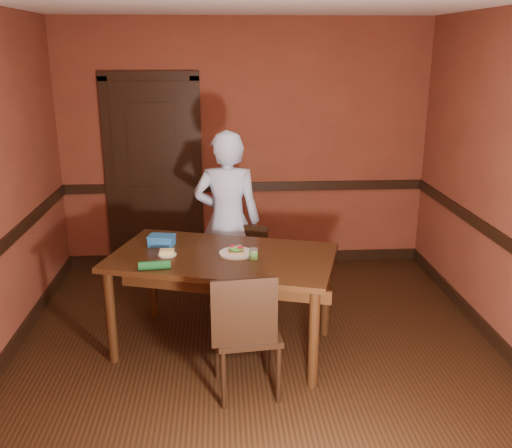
{
  "coord_description": "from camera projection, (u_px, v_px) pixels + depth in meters",
  "views": [
    {
      "loc": [
        -0.27,
        -3.93,
        2.38
      ],
      "look_at": [
        0.0,
        0.35,
        1.05
      ],
      "focal_mm": 40.0,
      "sensor_mm": 36.0,
      "label": 1
    }
  ],
  "objects": [
    {
      "name": "floor",
      "position": [
        259.0,
        365.0,
        4.47
      ],
      "size": [
        4.0,
        4.5,
        0.01
      ],
      "primitive_type": "cube",
      "color": "black",
      "rests_on": "ground"
    },
    {
      "name": "wall_back",
      "position": [
        245.0,
        146.0,
        6.22
      ],
      "size": [
        4.0,
        0.02,
        2.7
      ],
      "primitive_type": "cube",
      "color": "brown",
      "rests_on": "ground"
    },
    {
      "name": "wall_front",
      "position": [
        305.0,
        366.0,
        1.93
      ],
      "size": [
        4.0,
        0.02,
        2.7
      ],
      "primitive_type": "cube",
      "color": "brown",
      "rests_on": "ground"
    },
    {
      "name": "dado_back",
      "position": [
        245.0,
        187.0,
        6.34
      ],
      "size": [
        4.0,
        0.03,
        0.1
      ],
      "primitive_type": "cube",
      "color": "black",
      "rests_on": "ground"
    },
    {
      "name": "baseboard_back",
      "position": [
        246.0,
        257.0,
        6.59
      ],
      "size": [
        4.0,
        0.03,
        0.12
      ],
      "primitive_type": "cube",
      "color": "black",
      "rests_on": "ground"
    },
    {
      "name": "baseboard_right",
      "position": [
        505.0,
        350.0,
        4.58
      ],
      "size": [
        0.03,
        4.5,
        0.12
      ],
      "primitive_type": "cube",
      "color": "black",
      "rests_on": "ground"
    },
    {
      "name": "door",
      "position": [
        154.0,
        171.0,
        6.2
      ],
      "size": [
        1.05,
        0.07,
        2.2
      ],
      "color": "black",
      "rests_on": "ground"
    },
    {
      "name": "dining_table",
      "position": [
        223.0,
        302.0,
        4.62
      ],
      "size": [
        1.94,
        1.43,
        0.82
      ],
      "primitive_type": "cube",
      "rotation": [
        0.0,
        0.0,
        -0.29
      ],
      "color": "black",
      "rests_on": "floor"
    },
    {
      "name": "chair_far",
      "position": [
        255.0,
        273.0,
        5.2
      ],
      "size": [
        0.49,
        0.49,
        0.82
      ],
      "primitive_type": null,
      "rotation": [
        0.0,
        0.0,
        -0.33
      ],
      "color": "black",
      "rests_on": "floor"
    },
    {
      "name": "chair_near",
      "position": [
        247.0,
        330.0,
        4.01
      ],
      "size": [
        0.49,
        0.49,
        0.95
      ],
      "primitive_type": null,
      "rotation": [
        0.0,
        0.0,
        3.25
      ],
      "color": "black",
      "rests_on": "floor"
    },
    {
      "name": "person",
      "position": [
        227.0,
        221.0,
        5.27
      ],
      "size": [
        0.65,
        0.45,
        1.69
      ],
      "primitive_type": "imported",
      "rotation": [
        0.0,
        0.0,
        3.06
      ],
      "color": "#B1C8F0",
      "rests_on": "floor"
    },
    {
      "name": "sandwich_plate",
      "position": [
        236.0,
        252.0,
        4.51
      ],
      "size": [
        0.27,
        0.27,
        0.07
      ],
      "rotation": [
        0.0,
        0.0,
        0.35
      ],
      "color": "silver",
      "rests_on": "dining_table"
    },
    {
      "name": "sauce_jar",
      "position": [
        253.0,
        254.0,
        4.4
      ],
      "size": [
        0.07,
        0.07,
        0.08
      ],
      "rotation": [
        0.0,
        0.0,
        0.26
      ],
      "color": "#559A46",
      "rests_on": "dining_table"
    },
    {
      "name": "cheese_saucer",
      "position": [
        167.0,
        253.0,
        4.49
      ],
      "size": [
        0.15,
        0.15,
        0.05
      ],
      "rotation": [
        0.0,
        0.0,
        -0.2
      ],
      "color": "silver",
      "rests_on": "dining_table"
    },
    {
      "name": "food_tub",
      "position": [
        162.0,
        240.0,
        4.7
      ],
      "size": [
        0.24,
        0.19,
        0.09
      ],
      "rotation": [
        0.0,
        0.0,
        -0.22
      ],
      "color": "blue",
      "rests_on": "dining_table"
    },
    {
      "name": "wrapped_veg",
      "position": [
        155.0,
        265.0,
        4.2
      ],
      "size": [
        0.24,
        0.09,
        0.07
      ],
      "primitive_type": "cylinder",
      "rotation": [
        0.0,
        1.57,
        0.11
      ],
      "color": "#134D20",
      "rests_on": "dining_table"
    }
  ]
}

